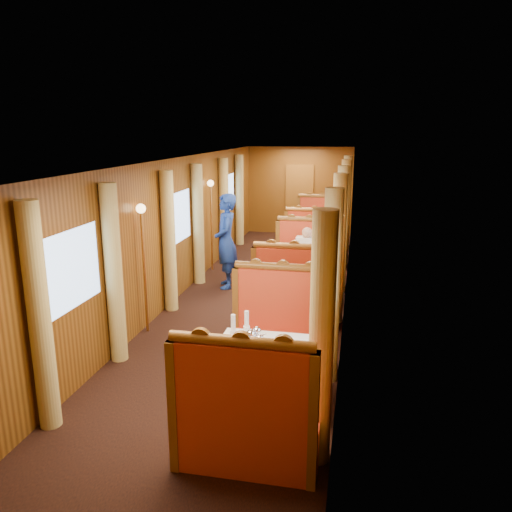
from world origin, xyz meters
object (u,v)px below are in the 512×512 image
(rose_vase_mid, at_px, (303,252))
(banquette_mid_fwd, at_px, (295,298))
(table_near, at_px, (266,376))
(fruit_plate, at_px, (292,351))
(banquette_near_aft, at_px, (280,335))
(banquette_far_fwd, at_px, (314,247))
(rose_vase_far, at_px, (317,217))
(table_far, at_px, (318,240))
(steward, at_px, (226,241))
(banquette_near_fwd, at_px, (246,424))
(tea_tray, at_px, (253,346))
(teapot_back, at_px, (257,336))
(banquette_far_aft, at_px, (321,230))
(passenger, at_px, (306,252))
(teapot_left, at_px, (251,340))
(teapot_right, at_px, (260,344))
(table_mid, at_px, (302,282))
(banquette_mid_aft, at_px, (308,265))

(rose_vase_mid, bearing_deg, banquette_mid_fwd, -90.74)
(table_near, distance_m, fruit_plate, 0.52)
(banquette_near_aft, relative_size, banquette_far_fwd, 1.00)
(banquette_far_fwd, distance_m, rose_vase_far, 1.13)
(table_far, height_order, steward, steward)
(banquette_near_fwd, height_order, table_far, banquette_near_fwd)
(tea_tray, bearing_deg, teapot_back, 85.11)
(table_far, bearing_deg, rose_vase_mid, -89.79)
(table_near, xyz_separation_m, steward, (-1.53, 4.12, 0.53))
(teapot_back, bearing_deg, fruit_plate, -15.82)
(banquette_far_aft, relative_size, steward, 0.74)
(banquette_mid_fwd, height_order, passenger, banquette_mid_fwd)
(banquette_near_aft, xyz_separation_m, teapot_left, (-0.16, -1.09, 0.40))
(table_far, bearing_deg, rose_vase_far, -171.99)
(teapot_left, bearing_deg, rose_vase_far, 112.78)
(table_near, xyz_separation_m, teapot_back, (-0.11, 0.04, 0.44))
(banquette_far_aft, xyz_separation_m, rose_vase_far, (-0.04, -1.02, 0.50))
(banquette_near_fwd, distance_m, steward, 5.38)
(table_far, relative_size, teapot_back, 6.50)
(banquette_far_fwd, relative_size, rose_vase_mid, 3.72)
(tea_tray, xyz_separation_m, teapot_right, (0.08, -0.05, 0.05))
(banquette_near_fwd, relative_size, fruit_plate, 6.66)
(teapot_left, distance_m, teapot_back, 0.12)
(table_mid, height_order, rose_vase_far, rose_vase_far)
(rose_vase_far, bearing_deg, teapot_right, -90.10)
(banquette_near_aft, relative_size, teapot_left, 7.82)
(table_mid, height_order, teapot_right, teapot_right)
(banquette_near_fwd, distance_m, teapot_back, 1.13)
(banquette_near_aft, xyz_separation_m, banquette_mid_aft, (0.00, 3.50, 0.00))
(tea_tray, distance_m, teapot_left, 0.07)
(table_near, bearing_deg, rose_vase_far, 90.29)
(banquette_mid_aft, xyz_separation_m, teapot_left, (-0.16, -4.59, 0.40))
(banquette_far_fwd, bearing_deg, banquette_near_aft, -90.00)
(banquette_mid_aft, relative_size, tea_tray, 3.94)
(teapot_left, bearing_deg, table_mid, 111.27)
(table_far, relative_size, teapot_left, 6.13)
(banquette_near_fwd, bearing_deg, rose_vase_mid, 89.83)
(banquette_near_fwd, bearing_deg, teapot_back, 96.06)
(banquette_mid_fwd, relative_size, rose_vase_mid, 3.72)
(table_mid, bearing_deg, teapot_back, -91.86)
(teapot_left, bearing_deg, rose_vase_mid, 111.05)
(teapot_left, height_order, rose_vase_mid, rose_vase_mid)
(rose_vase_mid, bearing_deg, table_mid, 155.48)
(passenger, bearing_deg, teapot_back, -91.54)
(table_far, relative_size, teapot_right, 7.05)
(teapot_back, bearing_deg, banquette_far_fwd, 98.60)
(table_far, distance_m, rose_vase_far, 0.55)
(banquette_near_fwd, bearing_deg, banquette_mid_aft, 90.00)
(table_near, relative_size, rose_vase_mid, 2.92)
(table_near, height_order, banquette_far_aft, banquette_far_aft)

